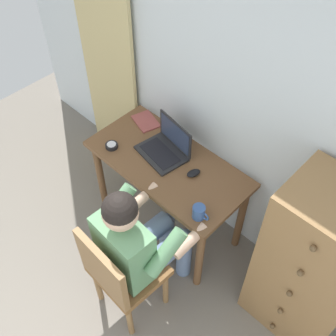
{
  "coord_description": "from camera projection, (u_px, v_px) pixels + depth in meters",
  "views": [
    {
      "loc": [
        0.85,
        0.48,
        2.85
      ],
      "look_at": [
        -0.37,
        1.74,
        0.84
      ],
      "focal_mm": 43.85,
      "sensor_mm": 36.0,
      "label": 1
    }
  ],
  "objects": [
    {
      "name": "computer_mouse",
      "position": [
        194.0,
        173.0,
        2.75
      ],
      "size": [
        0.08,
        0.11,
        0.03
      ],
      "primitive_type": "ellipsoid",
      "rotation": [
        0.0,
        0.0,
        -0.26
      ],
      "color": "black",
      "rests_on": "desk"
    },
    {
      "name": "wall_back",
      "position": [
        267.0,
        113.0,
        2.41
      ],
      "size": [
        4.8,
        0.05,
        2.5
      ],
      "primitive_type": "cube",
      "color": "silver",
      "rests_on": "ground_plane"
    },
    {
      "name": "chair",
      "position": [
        120.0,
        273.0,
        2.55
      ],
      "size": [
        0.44,
        0.42,
        0.89
      ],
      "color": "brown",
      "rests_on": "ground_plane"
    },
    {
      "name": "coffee_mug",
      "position": [
        199.0,
        212.0,
        2.5
      ],
      "size": [
        0.12,
        0.08,
        0.09
      ],
      "color": "#33518C",
      "rests_on": "desk"
    },
    {
      "name": "person_seated",
      "position": [
        140.0,
        240.0,
        2.5
      ],
      "size": [
        0.54,
        0.6,
        1.21
      ],
      "color": "#6B84AD",
      "rests_on": "ground_plane"
    },
    {
      "name": "desk",
      "position": [
        168.0,
        173.0,
        2.93
      ],
      "size": [
        1.16,
        0.58,
        0.74
      ],
      "color": "brown",
      "rests_on": "ground_plane"
    },
    {
      "name": "dresser",
      "position": [
        312.0,
        266.0,
        2.44
      ],
      "size": [
        0.57,
        0.48,
        1.26
      ],
      "color": "olive",
      "rests_on": "ground_plane"
    },
    {
      "name": "laptop",
      "position": [
        166.0,
        147.0,
        2.86
      ],
      "size": [
        0.37,
        0.3,
        0.24
      ],
      "color": "#232326",
      "rests_on": "desk"
    },
    {
      "name": "notebook_pad",
      "position": [
        146.0,
        121.0,
        3.1
      ],
      "size": [
        0.24,
        0.2,
        0.01
      ],
      "primitive_type": "cube",
      "rotation": [
        0.0,
        0.0,
        -0.29
      ],
      "color": "#994742",
      "rests_on": "desk"
    },
    {
      "name": "curtain_panel",
      "position": [
        106.0,
        46.0,
        3.12
      ],
      "size": [
        0.61,
        0.03,
        2.22
      ],
      "primitive_type": "cube",
      "color": "#CCB77A",
      "rests_on": "ground_plane"
    },
    {
      "name": "desk_clock",
      "position": [
        112.0,
        146.0,
        2.92
      ],
      "size": [
        0.09,
        0.09,
        0.03
      ],
      "color": "black",
      "rests_on": "desk"
    }
  ]
}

